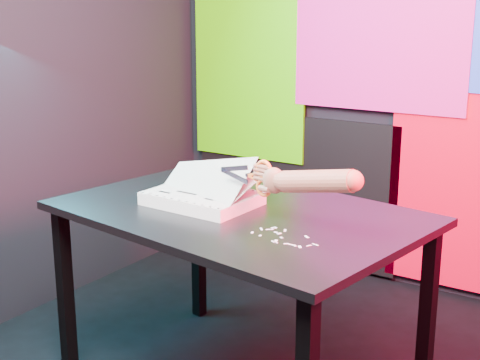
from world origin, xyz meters
The scene contains 7 objects.
room centered at (0.00, 0.00, 1.35)m, with size 3.01×3.01×2.71m.
backdrop centered at (0.06, 1.46, 0.96)m, with size 2.88×0.05×2.08m.
work_table centered at (-0.23, 0.10, 0.67)m, with size 1.43×1.06×0.75m.
printout_stack centered at (-0.38, 0.08, 0.78)m, with size 0.42×0.31×0.21m.
scissors centered at (-0.10, 0.05, 0.90)m, with size 0.24×0.04×0.13m.
hand_forearm centered at (0.11, 0.02, 0.92)m, with size 0.43×0.12×0.14m.
paper_clippings centered at (0.06, -0.08, 0.75)m, with size 0.25×0.14×0.00m.
Camera 1 is at (1.08, -1.88, 1.47)m, focal length 50.00 mm.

